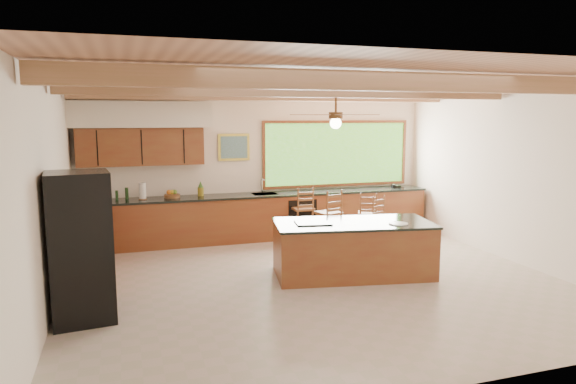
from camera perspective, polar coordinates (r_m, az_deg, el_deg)
name	(u,v)px	position (r m, az deg, el deg)	size (l,w,h in m)	color
ground	(316,281)	(7.85, 3.13, -9.90)	(7.20, 7.20, 0.00)	#C4B1A3
room_shell	(292,133)	(8.02, 0.44, 6.61)	(7.27, 6.54, 3.02)	white
counter_run	(229,222)	(9.86, -6.60, -3.35)	(7.12, 3.10, 1.23)	brown
island	(353,248)	(8.11, 7.21, -6.24)	(2.58, 1.54, 0.86)	brown
refrigerator	(81,247)	(6.66, -22.04, -5.70)	(0.78, 0.76, 1.82)	black
bar_stool_a	(330,214)	(9.55, 4.66, -2.46)	(0.49, 0.49, 1.13)	brown
bar_stool_b	(304,210)	(10.09, 1.74, -1.98)	(0.39, 0.39, 1.09)	brown
bar_stool_c	(369,214)	(9.92, 9.01, -2.46)	(0.49, 0.50, 1.04)	brown
bar_stool_d	(374,217)	(9.82, 9.50, -2.70)	(0.45, 0.45, 1.00)	brown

